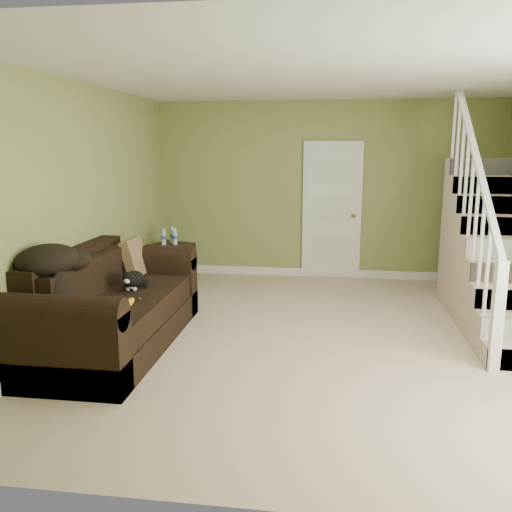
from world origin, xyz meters
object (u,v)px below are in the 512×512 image
(sofa, at_px, (111,310))
(side_table, at_px, (171,265))
(banana, at_px, (130,302))
(cat, at_px, (133,280))

(sofa, distance_m, side_table, 2.33)
(side_table, relative_size, banana, 3.85)
(sofa, bearing_deg, banana, -42.96)
(side_table, height_order, cat, side_table)
(side_table, xyz_separation_m, cat, (0.23, -2.06, 0.29))
(side_table, bearing_deg, banana, -81.07)
(sofa, relative_size, banana, 11.08)
(sofa, xyz_separation_m, cat, (0.14, 0.27, 0.24))
(side_table, relative_size, cat, 1.71)
(side_table, bearing_deg, sofa, -87.71)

